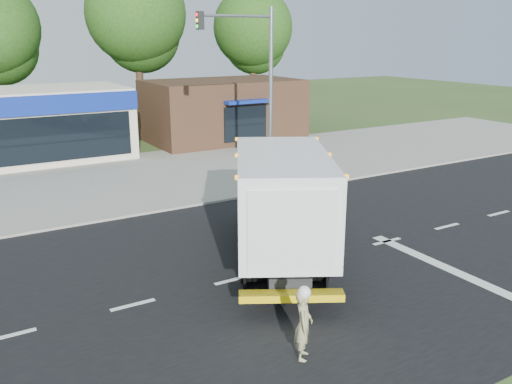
% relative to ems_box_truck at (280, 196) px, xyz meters
% --- Properties ---
extents(ground, '(120.00, 120.00, 0.00)m').
position_rel_ems_box_truck_xyz_m(ground, '(0.95, -0.72, -2.07)').
color(ground, '#385123').
rests_on(ground, ground).
extents(road_asphalt, '(60.00, 14.00, 0.02)m').
position_rel_ems_box_truck_xyz_m(road_asphalt, '(0.95, -0.72, -2.06)').
color(road_asphalt, black).
rests_on(road_asphalt, ground).
extents(sidewalk, '(60.00, 2.40, 0.12)m').
position_rel_ems_box_truck_xyz_m(sidewalk, '(0.95, 7.48, -2.01)').
color(sidewalk, gray).
rests_on(sidewalk, ground).
extents(parking_apron, '(60.00, 9.00, 0.02)m').
position_rel_ems_box_truck_xyz_m(parking_apron, '(0.95, 13.28, -2.06)').
color(parking_apron, gray).
rests_on(parking_apron, ground).
extents(lane_markings, '(55.20, 7.00, 0.01)m').
position_rel_ems_box_truck_xyz_m(lane_markings, '(2.30, -2.07, -2.05)').
color(lane_markings, silver).
rests_on(lane_markings, road_asphalt).
extents(ems_box_truck, '(6.05, 8.30, 3.59)m').
position_rel_ems_box_truck_xyz_m(ems_box_truck, '(0.00, 0.00, 0.00)').
color(ems_box_truck, black).
rests_on(ems_box_truck, ground).
extents(emergency_worker, '(0.67, 0.70, 1.72)m').
position_rel_ems_box_truck_xyz_m(emergency_worker, '(-2.60, -4.96, -1.22)').
color(emergency_worker, tan).
rests_on(emergency_worker, ground).
extents(brown_storefront, '(10.00, 6.70, 4.00)m').
position_rel_ems_box_truck_xyz_m(brown_storefront, '(7.95, 19.26, -0.07)').
color(brown_storefront, '#382316').
rests_on(brown_storefront, ground).
extents(traffic_signal_pole, '(3.51, 0.25, 8.00)m').
position_rel_ems_box_truck_xyz_m(traffic_signal_pole, '(3.30, 6.88, 2.85)').
color(traffic_signal_pole, gray).
rests_on(traffic_signal_pole, ground).
extents(background_trees, '(36.77, 7.39, 12.10)m').
position_rel_ems_box_truck_xyz_m(background_trees, '(0.10, 27.44, 5.31)').
color(background_trees, '#332114').
rests_on(background_trees, ground).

